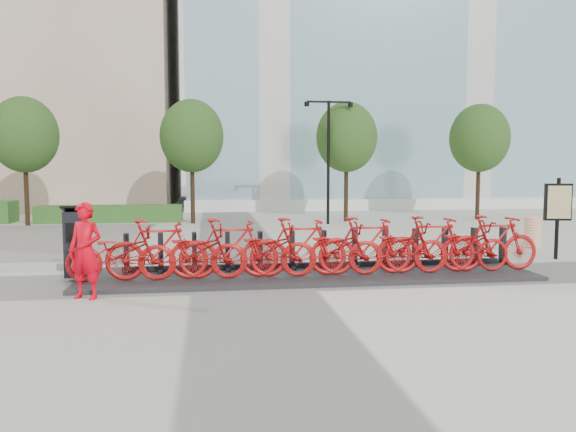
{
  "coord_description": "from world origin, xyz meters",
  "views": [
    {
      "loc": [
        -0.83,
        -11.46,
        2.36
      ],
      "look_at": [
        1.0,
        1.5,
        1.2
      ],
      "focal_mm": 35.0,
      "sensor_mm": 36.0,
      "label": 1
    }
  ],
  "objects": [
    {
      "name": "tree_2",
      "position": [
        5.0,
        12.0,
        3.59
      ],
      "size": [
        2.6,
        2.6,
        5.1
      ],
      "color": "#332110",
      "rests_on": "ground"
    },
    {
      "name": "tree_3",
      "position": [
        11.0,
        12.0,
        3.59
      ],
      "size": [
        2.6,
        2.6,
        5.1
      ],
      "color": "#332110",
      "rests_on": "ground"
    },
    {
      "name": "tree_1",
      "position": [
        -1.5,
        12.0,
        3.59
      ],
      "size": [
        2.6,
        2.6,
        5.1
      ],
      "color": "#332110",
      "rests_on": "ground"
    },
    {
      "name": "bike_9",
      "position": [
        3.88,
        -0.05,
        0.69
      ],
      "size": [
        2.04,
        0.58,
        1.22
      ],
      "primitive_type": "imported",
      "rotation": [
        0.0,
        0.0,
        1.57
      ],
      "color": "#A30F0E",
      "rests_on": "dock_pad"
    },
    {
      "name": "bike_5",
      "position": [
        1.0,
        -0.05,
        0.69
      ],
      "size": [
        2.04,
        0.58,
        1.22
      ],
      "primitive_type": "imported",
      "rotation": [
        0.0,
        0.0,
        1.57
      ],
      "color": "#A30F0E",
      "rests_on": "dock_pad"
    },
    {
      "name": "map_sign",
      "position": [
        7.93,
        1.61,
        1.37
      ],
      "size": [
        0.68,
        0.23,
        2.07
      ],
      "rotation": [
        0.0,
        0.0,
        -0.19
      ],
      "color": "black",
      "rests_on": "ground"
    },
    {
      "name": "dock_rail_posts",
      "position": [
        1.72,
        0.77,
        0.51
      ],
      "size": [
        8.74,
        0.5,
        0.85
      ],
      "primitive_type": null,
      "color": "black",
      "rests_on": "dock_pad"
    },
    {
      "name": "bike_0",
      "position": [
        -2.6,
        -0.05,
        0.63
      ],
      "size": [
        2.1,
        0.73,
        1.1
      ],
      "primitive_type": "imported",
      "rotation": [
        0.0,
        0.0,
        1.57
      ],
      "color": "#A30F0E",
      "rests_on": "dock_pad"
    },
    {
      "name": "construction_barrel",
      "position": [
        8.49,
        3.59,
        0.45
      ],
      "size": [
        0.55,
        0.55,
        0.9
      ],
      "primitive_type": "cylinder",
      "rotation": [
        0.0,
        0.0,
        -0.19
      ],
      "color": "orange",
      "rests_on": "ground"
    },
    {
      "name": "bike_7",
      "position": [
        2.44,
        -0.05,
        0.69
      ],
      "size": [
        2.04,
        0.58,
        1.22
      ],
      "primitive_type": "imported",
      "rotation": [
        0.0,
        0.0,
        1.57
      ],
      "color": "#A30F0E",
      "rests_on": "dock_pad"
    },
    {
      "name": "bike_8",
      "position": [
        3.16,
        -0.05,
        0.63
      ],
      "size": [
        2.1,
        0.73,
        1.1
      ],
      "primitive_type": "imported",
      "rotation": [
        0.0,
        0.0,
        1.57
      ],
      "color": "#A30F0E",
      "rests_on": "dock_pad"
    },
    {
      "name": "bike_3",
      "position": [
        -0.44,
        -0.05,
        0.69
      ],
      "size": [
        2.04,
        0.58,
        1.22
      ],
      "primitive_type": "imported",
      "rotation": [
        0.0,
        0.0,
        1.57
      ],
      "color": "#A30F0E",
      "rests_on": "dock_pad"
    },
    {
      "name": "kiosk",
      "position": [
        -3.58,
        0.48,
        0.79
      ],
      "size": [
        0.48,
        0.41,
        1.48
      ],
      "rotation": [
        0.0,
        0.0,
        -0.08
      ],
      "color": "black",
      "rests_on": "dock_pad"
    },
    {
      "name": "ground",
      "position": [
        0.0,
        0.0,
        0.0
      ],
      "size": [
        120.0,
        120.0,
        0.0
      ],
      "primitive_type": "plane",
      "color": "beige"
    },
    {
      "name": "bike_1",
      "position": [
        -1.88,
        -0.05,
        0.69
      ],
      "size": [
        2.04,
        0.58,
        1.22
      ],
      "primitive_type": "imported",
      "rotation": [
        0.0,
        0.0,
        1.57
      ],
      "color": "#A30F0E",
      "rests_on": "dock_pad"
    },
    {
      "name": "hedge_b",
      "position": [
        -5.0,
        13.2,
        0.35
      ],
      "size": [
        6.0,
        1.2,
        0.7
      ],
      "primitive_type": "cube",
      "color": "#336C2A",
      "rests_on": "ground"
    },
    {
      "name": "tree_0",
      "position": [
        -8.0,
        12.0,
        3.59
      ],
      "size": [
        2.6,
        2.6,
        5.1
      ],
      "color": "#332110",
      "rests_on": "ground"
    },
    {
      "name": "bike_11",
      "position": [
        5.32,
        -0.05,
        0.69
      ],
      "size": [
        2.04,
        0.58,
        1.22
      ],
      "primitive_type": "imported",
      "rotation": [
        0.0,
        0.0,
        1.57
      ],
      "color": "#A30F0E",
      "rests_on": "dock_pad"
    },
    {
      "name": "worker_red",
      "position": [
        -3.02,
        -1.17,
        0.86
      ],
      "size": [
        0.74,
        0.62,
        1.73
      ],
      "primitive_type": "imported",
      "rotation": [
        0.0,
        0.0,
        -0.37
      ],
      "color": "red",
      "rests_on": "ground"
    },
    {
      "name": "bike_10",
      "position": [
        4.6,
        -0.05,
        0.63
      ],
      "size": [
        2.1,
        0.73,
        1.1
      ],
      "primitive_type": "imported",
      "rotation": [
        0.0,
        0.0,
        1.57
      ],
      "color": "#A30F0E",
      "rests_on": "dock_pad"
    },
    {
      "name": "glass_building",
      "position": [
        14.0,
        26.0,
        12.0
      ],
      "size": [
        32.0,
        16.0,
        24.0
      ],
      "primitive_type": "cube",
      "color": "#669CA5",
      "rests_on": "ground"
    },
    {
      "name": "dock_pad",
      "position": [
        1.3,
        0.3,
        0.04
      ],
      "size": [
        9.6,
        2.4,
        0.08
      ],
      "primitive_type": "cube",
      "color": "#272729",
      "rests_on": "ground"
    },
    {
      "name": "bike_6",
      "position": [
        1.72,
        -0.05,
        0.63
      ],
      "size": [
        2.1,
        0.73,
        1.1
      ],
      "primitive_type": "imported",
      "rotation": [
        0.0,
        0.0,
        1.57
      ],
      "color": "#A30F0E",
      "rests_on": "dock_pad"
    },
    {
      "name": "streetlamp",
      "position": [
        4.0,
        11.0,
        3.13
      ],
      "size": [
        2.0,
        0.2,
        5.0
      ],
      "color": "black",
      "rests_on": "ground"
    },
    {
      "name": "bike_4",
      "position": [
        0.28,
        -0.05,
        0.63
      ],
      "size": [
        2.1,
        0.73,
        1.1
      ],
      "primitive_type": "imported",
      "rotation": [
        0.0,
        0.0,
        1.57
      ],
      "color": "#A30F0E",
      "rests_on": "dock_pad"
    },
    {
      "name": "bike_2",
      "position": [
        -1.16,
        -0.05,
        0.63
      ],
      "size": [
        2.1,
        0.73,
        1.1
      ],
      "primitive_type": "imported",
      "rotation": [
        0.0,
        0.0,
        1.57
      ],
      "color": "#A30F0E",
      "rests_on": "dock_pad"
    }
  ]
}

